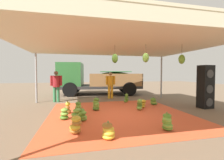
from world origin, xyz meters
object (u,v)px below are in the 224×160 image
(banana_bunch_11, at_px, (78,109))
(cargo_truck_main, at_px, (97,79))
(banana_bunch_0, at_px, (64,114))
(banana_bunch_1, at_px, (143,104))
(worker_0, at_px, (56,84))
(banana_bunch_4, at_px, (154,101))
(banana_bunch_3, at_px, (76,117))
(speaker_stack, at_px, (205,87))
(banana_bunch_9, at_px, (140,105))
(worker_1, at_px, (111,83))
(banana_bunch_6, at_px, (68,108))
(banana_bunch_10, at_px, (76,125))
(banana_bunch_12, at_px, (167,123))
(banana_bunch_5, at_px, (126,98))
(banana_bunch_2, at_px, (108,131))
(banana_bunch_8, at_px, (96,104))
(banana_bunch_7, at_px, (82,115))

(banana_bunch_11, xyz_separation_m, cargo_truck_main, (1.43, 5.98, 0.93))
(banana_bunch_0, bearing_deg, banana_bunch_1, 17.75)
(worker_0, bearing_deg, cargo_truck_main, 46.22)
(banana_bunch_0, height_order, banana_bunch_4, banana_bunch_0)
(banana_bunch_3, bearing_deg, speaker_stack, 10.55)
(banana_bunch_0, xyz_separation_m, banana_bunch_9, (3.10, 0.73, 0.04))
(banana_bunch_1, height_order, banana_bunch_9, banana_bunch_9)
(worker_1, bearing_deg, banana_bunch_1, -74.29)
(banana_bunch_6, distance_m, banana_bunch_10, 2.24)
(banana_bunch_6, relative_size, banana_bunch_11, 0.87)
(cargo_truck_main, xyz_separation_m, worker_0, (-2.62, -2.73, -0.17))
(banana_bunch_1, relative_size, banana_bunch_3, 0.77)
(banana_bunch_4, bearing_deg, banana_bunch_12, -112.07)
(banana_bunch_5, relative_size, banana_bunch_9, 1.04)
(banana_bunch_12, bearing_deg, banana_bunch_10, 173.14)
(banana_bunch_9, height_order, banana_bunch_10, banana_bunch_10)
(banana_bunch_5, xyz_separation_m, speaker_stack, (3.15, -2.12, 0.76))
(banana_bunch_9, bearing_deg, banana_bunch_0, -166.74)
(banana_bunch_3, xyz_separation_m, worker_1, (2.15, 4.82, 0.74))
(speaker_stack, bearing_deg, banana_bunch_10, -162.44)
(banana_bunch_9, distance_m, worker_0, 4.84)
(banana_bunch_11, bearing_deg, banana_bunch_6, 132.79)
(banana_bunch_0, relative_size, banana_bunch_12, 0.86)
(worker_1, bearing_deg, banana_bunch_6, -126.36)
(speaker_stack, bearing_deg, banana_bunch_0, -175.88)
(cargo_truck_main, xyz_separation_m, speaker_stack, (4.35, -5.89, -0.20))
(banana_bunch_6, xyz_separation_m, banana_bunch_9, (3.04, -0.08, 0.01))
(banana_bunch_2, height_order, banana_bunch_5, banana_bunch_5)
(banana_bunch_8, bearing_deg, banana_bunch_11, -136.08)
(banana_bunch_2, distance_m, banana_bunch_7, 1.72)
(banana_bunch_10, bearing_deg, banana_bunch_9, 38.27)
(banana_bunch_3, xyz_separation_m, banana_bunch_11, (0.08, 1.00, 0.02))
(banana_bunch_9, distance_m, cargo_truck_main, 5.82)
(banana_bunch_12, bearing_deg, cargo_truck_main, 97.00)
(banana_bunch_4, height_order, banana_bunch_7, banana_bunch_7)
(banana_bunch_0, relative_size, banana_bunch_4, 1.07)
(banana_bunch_1, relative_size, banana_bunch_7, 0.93)
(worker_1, bearing_deg, worker_0, -170.03)
(cargo_truck_main, relative_size, worker_0, 3.66)
(banana_bunch_2, xyz_separation_m, banana_bunch_9, (1.93, 2.64, 0.04))
(banana_bunch_3, distance_m, banana_bunch_12, 2.72)
(banana_bunch_0, height_order, banana_bunch_12, banana_bunch_12)
(banana_bunch_3, xyz_separation_m, speaker_stack, (5.86, 1.09, 0.75))
(banana_bunch_10, xyz_separation_m, worker_0, (-1.10, 5.02, 0.78))
(worker_0, bearing_deg, banana_bunch_7, -71.46)
(banana_bunch_3, bearing_deg, banana_bunch_12, -23.10)
(banana_bunch_2, xyz_separation_m, banana_bunch_6, (-1.10, 2.71, 0.03))
(banana_bunch_10, bearing_deg, banana_bunch_0, 105.74)
(worker_1, bearing_deg, banana_bunch_5, -71.06)
(banana_bunch_11, height_order, speaker_stack, speaker_stack)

